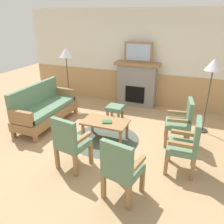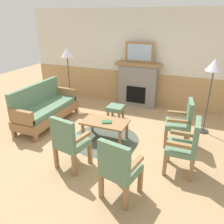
{
  "view_description": "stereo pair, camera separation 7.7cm",
  "coord_description": "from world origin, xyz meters",
  "px_view_note": "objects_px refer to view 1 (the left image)",
  "views": [
    {
      "loc": [
        1.64,
        -3.85,
        2.48
      ],
      "look_at": [
        0.0,
        0.35,
        0.55
      ],
      "focal_mm": 36.0,
      "sensor_mm": 36.0,
      "label": 1
    },
    {
      "loc": [
        1.72,
        -3.82,
        2.48
      ],
      "look_at": [
        0.0,
        0.35,
        0.55
      ],
      "focal_mm": 36.0,
      "sensor_mm": 36.0,
      "label": 2
    }
  ],
  "objects_px": {
    "footstool": "(115,109)",
    "armchair_front_center": "(70,141)",
    "framed_picture": "(138,52)",
    "fireplace": "(137,84)",
    "floor_lamp_by_couch": "(66,56)",
    "coffee_table": "(105,124)",
    "book_on_table": "(107,122)",
    "armchair_by_window_left": "(182,120)",
    "floor_lamp_by_chairs": "(213,70)",
    "couch": "(45,109)",
    "armchair_near_fireplace": "(187,144)",
    "armchair_front_left": "(121,167)"
  },
  "relations": [
    {
      "from": "fireplace",
      "to": "armchair_front_left",
      "type": "bearing_deg",
      "value": -77.62
    },
    {
      "from": "fireplace",
      "to": "armchair_by_window_left",
      "type": "height_order",
      "value": "fireplace"
    },
    {
      "from": "coffee_table",
      "to": "footstool",
      "type": "relative_size",
      "value": 2.4
    },
    {
      "from": "footstool",
      "to": "armchair_front_center",
      "type": "xyz_separation_m",
      "value": [
        0.02,
        -2.2,
        0.25
      ]
    },
    {
      "from": "book_on_table",
      "to": "fireplace",
      "type": "bearing_deg",
      "value": 90.28
    },
    {
      "from": "framed_picture",
      "to": "couch",
      "type": "relative_size",
      "value": 0.44
    },
    {
      "from": "armchair_near_fireplace",
      "to": "floor_lamp_by_couch",
      "type": "relative_size",
      "value": 0.58
    },
    {
      "from": "book_on_table",
      "to": "armchair_by_window_left",
      "type": "relative_size",
      "value": 0.2
    },
    {
      "from": "framed_picture",
      "to": "armchair_near_fireplace",
      "type": "height_order",
      "value": "framed_picture"
    },
    {
      "from": "framed_picture",
      "to": "armchair_by_window_left",
      "type": "distance_m",
      "value": 2.58
    },
    {
      "from": "book_on_table",
      "to": "armchair_front_center",
      "type": "xyz_separation_m",
      "value": [
        -0.22,
        -1.08,
        0.08
      ]
    },
    {
      "from": "armchair_near_fireplace",
      "to": "floor_lamp_by_chairs",
      "type": "relative_size",
      "value": 0.58
    },
    {
      "from": "floor_lamp_by_couch",
      "to": "armchair_by_window_left",
      "type": "bearing_deg",
      "value": -18.17
    },
    {
      "from": "fireplace",
      "to": "coffee_table",
      "type": "relative_size",
      "value": 1.35
    },
    {
      "from": "armchair_front_left",
      "to": "armchair_front_center",
      "type": "bearing_deg",
      "value": 160.95
    },
    {
      "from": "framed_picture",
      "to": "book_on_table",
      "type": "bearing_deg",
      "value": -89.72
    },
    {
      "from": "floor_lamp_by_chairs",
      "to": "armchair_near_fireplace",
      "type": "bearing_deg",
      "value": -99.38
    },
    {
      "from": "fireplace",
      "to": "book_on_table",
      "type": "height_order",
      "value": "fireplace"
    },
    {
      "from": "fireplace",
      "to": "floor_lamp_by_couch",
      "type": "relative_size",
      "value": 0.77
    },
    {
      "from": "armchair_by_window_left",
      "to": "floor_lamp_by_chairs",
      "type": "xyz_separation_m",
      "value": [
        0.45,
        0.78,
        0.91
      ]
    },
    {
      "from": "couch",
      "to": "armchair_front_center",
      "type": "bearing_deg",
      "value": -40.86
    },
    {
      "from": "book_on_table",
      "to": "framed_picture",
      "type": "bearing_deg",
      "value": 90.28
    },
    {
      "from": "framed_picture",
      "to": "armchair_front_center",
      "type": "xyz_separation_m",
      "value": [
        -0.21,
        -3.39,
        -1.02
      ]
    },
    {
      "from": "framed_picture",
      "to": "armchair_near_fireplace",
      "type": "bearing_deg",
      "value": -59.37
    },
    {
      "from": "framed_picture",
      "to": "floor_lamp_by_couch",
      "type": "distance_m",
      "value": 2.01
    },
    {
      "from": "coffee_table",
      "to": "armchair_front_left",
      "type": "bearing_deg",
      "value": -59.52
    },
    {
      "from": "coffee_table",
      "to": "armchair_front_left",
      "type": "xyz_separation_m",
      "value": [
        0.87,
        -1.48,
        0.15
      ]
    },
    {
      "from": "coffee_table",
      "to": "book_on_table",
      "type": "relative_size",
      "value": 4.87
    },
    {
      "from": "fireplace",
      "to": "floor_lamp_by_chairs",
      "type": "distance_m",
      "value": 2.34
    },
    {
      "from": "footstool",
      "to": "armchair_by_window_left",
      "type": "distance_m",
      "value": 1.84
    },
    {
      "from": "framed_picture",
      "to": "couch",
      "type": "height_order",
      "value": "framed_picture"
    },
    {
      "from": "armchair_front_center",
      "to": "framed_picture",
      "type": "bearing_deg",
      "value": 86.4
    },
    {
      "from": "fireplace",
      "to": "armchair_front_left",
      "type": "height_order",
      "value": "fireplace"
    },
    {
      "from": "framed_picture",
      "to": "footstool",
      "type": "bearing_deg",
      "value": -101.03
    },
    {
      "from": "footstool",
      "to": "armchair_near_fireplace",
      "type": "xyz_separation_m",
      "value": [
        1.87,
        -1.57,
        0.25
      ]
    },
    {
      "from": "book_on_table",
      "to": "floor_lamp_by_chairs",
      "type": "xyz_separation_m",
      "value": [
        1.9,
        1.24,
        1.0
      ]
    },
    {
      "from": "book_on_table",
      "to": "footstool",
      "type": "bearing_deg",
      "value": 102.21
    },
    {
      "from": "framed_picture",
      "to": "coffee_table",
      "type": "xyz_separation_m",
      "value": [
        -0.05,
        -2.27,
        -1.17
      ]
    },
    {
      "from": "coffee_table",
      "to": "floor_lamp_by_couch",
      "type": "height_order",
      "value": "floor_lamp_by_couch"
    },
    {
      "from": "armchair_by_window_left",
      "to": "armchair_front_center",
      "type": "xyz_separation_m",
      "value": [
        -1.68,
        -1.53,
        0.0
      ]
    },
    {
      "from": "framed_picture",
      "to": "coffee_table",
      "type": "height_order",
      "value": "framed_picture"
    },
    {
      "from": "framed_picture",
      "to": "floor_lamp_by_couch",
      "type": "height_order",
      "value": "framed_picture"
    },
    {
      "from": "coffee_table",
      "to": "footstool",
      "type": "bearing_deg",
      "value": 99.64
    },
    {
      "from": "floor_lamp_by_couch",
      "to": "framed_picture",
      "type": "bearing_deg",
      "value": 22.6
    },
    {
      "from": "armchair_front_center",
      "to": "armchair_by_window_left",
      "type": "bearing_deg",
      "value": 42.43
    },
    {
      "from": "couch",
      "to": "floor_lamp_by_couch",
      "type": "bearing_deg",
      "value": 95.42
    },
    {
      "from": "fireplace",
      "to": "floor_lamp_by_couch",
      "type": "xyz_separation_m",
      "value": [
        -1.85,
        -0.77,
        0.8
      ]
    },
    {
      "from": "armchair_near_fireplace",
      "to": "armchair_by_window_left",
      "type": "relative_size",
      "value": 1.0
    },
    {
      "from": "couch",
      "to": "footstool",
      "type": "bearing_deg",
      "value": 30.78
    },
    {
      "from": "couch",
      "to": "floor_lamp_by_couch",
      "type": "relative_size",
      "value": 1.07
    }
  ]
}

